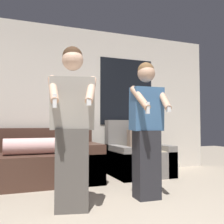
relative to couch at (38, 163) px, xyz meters
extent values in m
cube|color=silver|center=(0.67, 0.53, 1.04)|extent=(5.67, 0.06, 2.70)
cube|color=black|center=(1.72, 0.50, 1.24)|extent=(1.10, 0.01, 1.30)
cube|color=#472D23|center=(0.00, -0.04, -0.08)|extent=(1.85, 0.98, 0.46)
cube|color=#472D23|center=(0.00, 0.34, 0.34)|extent=(1.85, 0.22, 0.38)
cube|color=#472D23|center=(0.79, -0.04, -0.01)|extent=(0.28, 0.98, 0.60)
cylinder|color=beige|center=(0.00, -0.16, 0.27)|extent=(1.02, 0.24, 0.24)
cube|color=slate|center=(1.73, -0.02, -0.09)|extent=(0.99, 0.91, 0.44)
cube|color=slate|center=(1.73, 0.33, 0.40)|extent=(0.99, 0.20, 0.55)
cube|color=slate|center=(1.33, -0.02, -0.04)|extent=(0.18, 0.91, 0.54)
cube|color=slate|center=(2.13, -0.02, -0.04)|extent=(0.18, 0.91, 0.54)
cube|color=tan|center=(1.73, -0.07, 0.13)|extent=(0.84, 0.73, 0.01)
cube|color=#7A6656|center=(1.73, 0.05, 0.32)|extent=(0.36, 0.14, 0.36)
cube|color=#56514C|center=(0.21, -1.45, 0.12)|extent=(0.39, 0.31, 0.86)
cube|color=#ADA89E|center=(0.20, -1.48, 0.82)|extent=(0.51, 0.39, 0.57)
sphere|color=#DBAD8E|center=(0.20, -1.49, 1.28)|extent=(0.23, 0.23, 0.23)
sphere|color=#3D2819|center=(0.20, -1.48, 1.32)|extent=(0.21, 0.21, 0.21)
cylinder|color=#DBAD8E|center=(-0.02, -1.58, 0.94)|extent=(0.09, 0.36, 0.32)
cube|color=white|center=(-0.02, -1.73, 0.81)|extent=(0.04, 0.04, 0.13)
cylinder|color=#DBAD8E|center=(0.35, -1.67, 0.94)|extent=(0.22, 0.36, 0.32)
cube|color=white|center=(0.29, -1.80, 0.81)|extent=(0.05, 0.05, 0.08)
cube|color=#28282D|center=(1.16, -1.34, 0.11)|extent=(0.29, 0.25, 0.83)
cube|color=#3D6693|center=(1.16, -1.35, 0.78)|extent=(0.39, 0.26, 0.54)
sphere|color=tan|center=(1.16, -1.35, 1.22)|extent=(0.22, 0.22, 0.22)
sphere|color=brown|center=(1.16, -1.34, 1.26)|extent=(0.21, 0.21, 0.21)
cylinder|color=tan|center=(0.99, -1.49, 0.90)|extent=(0.12, 0.36, 0.31)
cube|color=white|center=(1.01, -1.64, 0.78)|extent=(0.04, 0.04, 0.13)
cylinder|color=tan|center=(1.31, -1.50, 0.90)|extent=(0.15, 0.36, 0.31)
cube|color=white|center=(1.28, -1.65, 0.78)|extent=(0.05, 0.04, 0.08)
camera|label=1|loc=(-0.39, -4.21, 0.59)|focal=42.00mm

